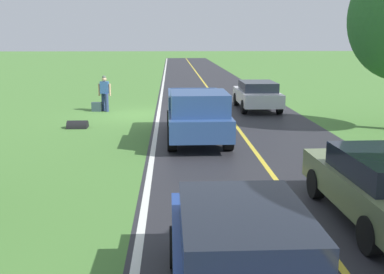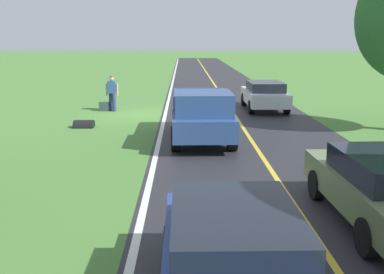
% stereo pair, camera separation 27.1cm
% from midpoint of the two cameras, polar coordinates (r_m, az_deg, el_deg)
% --- Properties ---
extents(ground_plane, '(200.00, 200.00, 0.00)m').
position_cam_midpoint_polar(ground_plane, '(21.91, -7.26, 2.70)').
color(ground_plane, '#4C7F38').
extents(road_surface, '(6.86, 120.00, 0.00)m').
position_cam_midpoint_polar(road_surface, '(21.98, 4.01, 2.80)').
color(road_surface, '#28282D').
rests_on(road_surface, ground).
extents(lane_edge_line, '(0.16, 117.60, 0.00)m').
position_cam_midpoint_polar(lane_edge_line, '(21.85, -4.50, 2.75)').
color(lane_edge_line, silver).
rests_on(lane_edge_line, ground).
extents(lane_centre_line, '(0.14, 117.60, 0.00)m').
position_cam_midpoint_polar(lane_centre_line, '(21.98, 4.01, 2.81)').
color(lane_centre_line, gold).
rests_on(lane_centre_line, ground).
extents(hitchhiker_walking, '(0.62, 0.53, 1.75)m').
position_cam_midpoint_polar(hitchhiker_walking, '(23.14, -10.99, 5.53)').
color(hitchhiker_walking, navy).
rests_on(hitchhiker_walking, ground).
extents(suitcase_carried, '(0.47, 0.24, 0.45)m').
position_cam_midpoint_polar(suitcase_carried, '(23.26, -11.97, 3.65)').
color(suitcase_carried, '#384C56').
rests_on(suitcase_carried, ground).
extents(pickup_truck_passing, '(2.14, 5.42, 1.82)m').
position_cam_midpoint_polar(pickup_truck_passing, '(16.12, 0.18, 2.88)').
color(pickup_truck_passing, '#2D4C84').
rests_on(pickup_truck_passing, ground).
extents(sedan_ahead_same_lane, '(1.94, 4.41, 1.41)m').
position_cam_midpoint_polar(sedan_ahead_same_lane, '(6.18, 5.21, -14.97)').
color(sedan_ahead_same_lane, navy).
rests_on(sedan_ahead_same_lane, ground).
extents(sedan_mid_oncoming, '(2.00, 4.43, 1.41)m').
position_cam_midpoint_polar(sedan_mid_oncoming, '(9.76, 21.78, -5.48)').
color(sedan_mid_oncoming, '#66754C').
rests_on(sedan_mid_oncoming, ground).
extents(sedan_near_oncoming, '(1.95, 4.41, 1.41)m').
position_cam_midpoint_polar(sedan_near_oncoming, '(23.55, 7.67, 5.20)').
color(sedan_near_oncoming, silver).
rests_on(sedan_near_oncoming, ground).
extents(drainage_culvert, '(0.80, 0.60, 0.60)m').
position_cam_midpoint_polar(drainage_culvert, '(19.22, -14.25, 1.09)').
color(drainage_culvert, black).
rests_on(drainage_culvert, ground).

